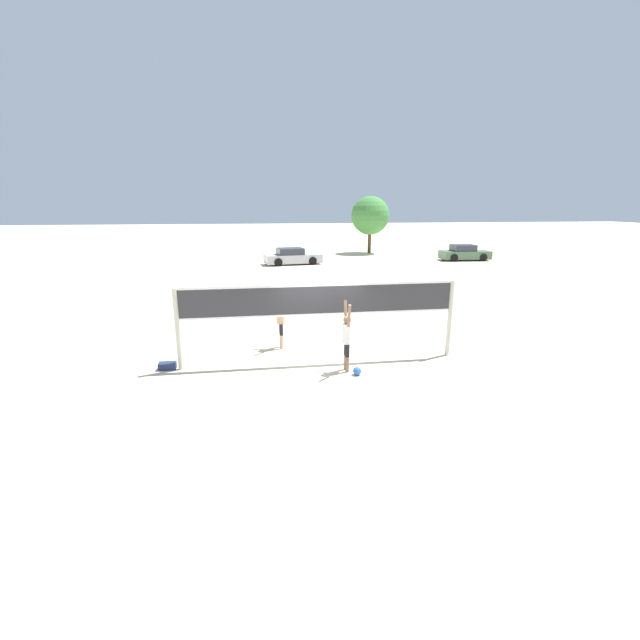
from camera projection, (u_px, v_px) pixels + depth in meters
name	position (u px, v px, depth m)	size (l,w,h in m)	color
ground_plane	(320.00, 362.00, 13.11)	(200.00, 200.00, 0.00)	beige
volleyball_net	(320.00, 308.00, 12.67)	(8.37, 0.14, 2.41)	beige
player_spiker	(347.00, 336.00, 12.13)	(0.28, 0.69, 2.04)	#8C664C
player_blocker	(281.00, 316.00, 14.11)	(0.28, 0.70, 2.10)	tan
volleyball	(357.00, 371.00, 12.06)	(0.24, 0.24, 0.24)	blue
gear_bag	(167.00, 366.00, 12.49)	(0.49, 0.29, 0.20)	navy
parked_car_near	(292.00, 257.00, 34.42)	(4.74, 2.47, 1.31)	#B7B7BC
parked_car_mid	(464.00, 253.00, 36.93)	(4.25, 2.03, 1.35)	#4C6B4C
tree_left_cluster	(370.00, 216.00, 41.66)	(3.70, 3.70, 5.49)	#4C3823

